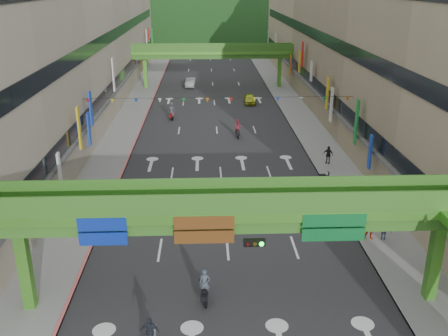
% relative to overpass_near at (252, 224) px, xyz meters
% --- Properties ---
extents(road_slab, '(18.00, 140.00, 0.02)m').
position_rel_overpass_near_xyz_m(road_slab, '(-0.93, 44.62, -5.20)').
color(road_slab, '#28282B').
rests_on(road_slab, ground).
extents(sidewalk_left, '(4.00, 140.00, 0.15)m').
position_rel_overpass_near_xyz_m(sidewalk_left, '(-11.93, 44.62, -5.13)').
color(sidewalk_left, gray).
rests_on(sidewalk_left, ground).
extents(sidewalk_right, '(4.00, 140.00, 0.15)m').
position_rel_overpass_near_xyz_m(sidewalk_right, '(10.07, 44.62, -5.13)').
color(sidewalk_right, gray).
rests_on(sidewalk_right, ground).
extents(curb_left, '(0.20, 140.00, 0.18)m').
position_rel_overpass_near_xyz_m(curb_left, '(-10.03, 44.62, -5.12)').
color(curb_left, '#CC5959').
rests_on(curb_left, ground).
extents(curb_right, '(0.20, 140.00, 0.18)m').
position_rel_overpass_near_xyz_m(curb_right, '(8.17, 44.62, -5.12)').
color(curb_right, gray).
rests_on(curb_right, ground).
extents(building_row_left, '(12.80, 95.00, 19.00)m').
position_rel_overpass_near_xyz_m(building_row_left, '(-19.86, 44.62, 4.25)').
color(building_row_left, '#9E937F').
rests_on(building_row_left, ground).
extents(building_row_right, '(12.80, 95.00, 19.00)m').
position_rel_overpass_near_xyz_m(building_row_right, '(18.00, 44.62, 4.25)').
color(building_row_right, gray).
rests_on(building_row_right, ground).
extents(overpass_near, '(28.00, 12.27, 7.10)m').
position_rel_overpass_near_xyz_m(overpass_near, '(0.00, 0.00, 0.00)').
color(overpass_near, '#4C9E2D').
rests_on(overpass_near, ground).
extents(overpass_far, '(28.00, 2.20, 7.10)m').
position_rel_overpass_near_xyz_m(overpass_far, '(-0.93, 59.62, 0.20)').
color(overpass_far, '#4C9E2D').
rests_on(overpass_far, ground).
extents(hill_left, '(168.00, 140.00, 112.00)m').
position_rel_overpass_near_xyz_m(hill_left, '(-15.93, 154.62, -5.21)').
color(hill_left, '#1C4419').
rests_on(hill_left, ground).
extents(hill_right, '(208.00, 176.00, 128.00)m').
position_rel_overpass_near_xyz_m(hill_right, '(24.07, 174.62, -5.21)').
color(hill_right, '#1C4419').
rests_on(hill_right, ground).
extents(bunting_string, '(26.00, 0.36, 0.47)m').
position_rel_overpass_near_xyz_m(bunting_string, '(-0.93, 24.62, 0.75)').
color(bunting_string, black).
rests_on(bunting_string, ground).
extents(scooter_rider_near, '(0.67, 1.60, 2.04)m').
position_rel_overpass_near_xyz_m(scooter_rider_near, '(-2.46, 0.86, -4.25)').
color(scooter_rider_near, black).
rests_on(scooter_rider_near, ground).
extents(scooter_rider_mid, '(0.88, 1.60, 2.13)m').
position_rel_overpass_near_xyz_m(scooter_rider_mid, '(1.39, 31.56, -4.10)').
color(scooter_rider_mid, black).
rests_on(scooter_rider_mid, ground).
extents(scooter_rider_left, '(0.93, 1.60, 1.91)m').
position_rel_overpass_near_xyz_m(scooter_rider_left, '(-5.09, -2.97, -4.26)').
color(scooter_rider_left, '#9FA0A8').
rests_on(scooter_rider_left, ground).
extents(scooter_rider_far, '(1.04, 1.58, 2.23)m').
position_rel_overpass_near_xyz_m(scooter_rider_far, '(-6.58, 39.66, -4.06)').
color(scooter_rider_far, maroon).
rests_on(scooter_rider_far, ground).
extents(parked_scooter_row, '(1.60, 9.37, 1.08)m').
position_rel_overpass_near_xyz_m(parked_scooter_row, '(7.87, 13.23, -4.68)').
color(parked_scooter_row, black).
rests_on(parked_scooter_row, ground).
extents(car_silver, '(1.86, 4.49, 1.44)m').
position_rel_overpass_near_xyz_m(car_silver, '(-4.61, 60.29, -4.48)').
color(car_silver, '#B7B8BF').
rests_on(car_silver, ground).
extents(car_yellow, '(1.71, 4.04, 1.36)m').
position_rel_overpass_near_xyz_m(car_yellow, '(4.15, 48.08, -4.52)').
color(car_yellow, gold).
rests_on(car_yellow, ground).
extents(pedestrian_red, '(0.94, 0.77, 1.77)m').
position_rel_overpass_near_xyz_m(pedestrian_red, '(8.87, 7.30, -4.32)').
color(pedestrian_red, '#B52D06').
rests_on(pedestrian_red, ground).
extents(pedestrian_dark, '(1.09, 0.88, 1.74)m').
position_rel_overpass_near_xyz_m(pedestrian_dark, '(9.50, 22.39, -4.34)').
color(pedestrian_dark, black).
rests_on(pedestrian_dark, ground).
extents(pedestrian_blue, '(0.85, 0.67, 1.59)m').
position_rel_overpass_near_xyz_m(pedestrian_blue, '(9.77, 7.27, -4.41)').
color(pedestrian_blue, '#2F4454').
rests_on(pedestrian_blue, ground).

